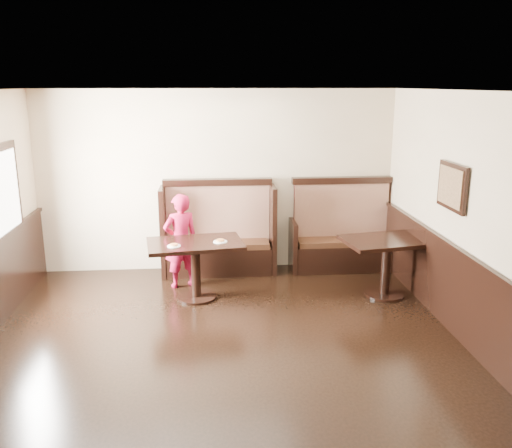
{
  "coord_description": "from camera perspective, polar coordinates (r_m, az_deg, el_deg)",
  "views": [
    {
      "loc": [
        -0.12,
        -4.82,
        2.87
      ],
      "look_at": [
        0.5,
        2.35,
        1.0
      ],
      "focal_mm": 38.0,
      "sensor_mm": 36.0,
      "label": 1
    }
  ],
  "objects": [
    {
      "name": "table_main",
      "position": [
        7.38,
        -6.4,
        -3.29
      ],
      "size": [
        1.36,
        0.96,
        0.81
      ],
      "rotation": [
        0.0,
        0.0,
        0.14
      ],
      "color": "black",
      "rests_on": "ground"
    },
    {
      "name": "pizza_plate_right",
      "position": [
        7.29,
        -3.78,
        -1.8
      ],
      "size": [
        0.19,
        0.19,
        0.03
      ],
      "color": "white",
      "rests_on": "table_main"
    },
    {
      "name": "booth_main",
      "position": [
        8.45,
        -3.95,
        -1.57
      ],
      "size": [
        1.75,
        0.72,
        1.45
      ],
      "color": "black",
      "rests_on": "ground"
    },
    {
      "name": "booth_neighbor",
      "position": [
        8.71,
        9.0,
        -1.55
      ],
      "size": [
        1.65,
        0.72,
        1.45
      ],
      "color": "black",
      "rests_on": "ground"
    },
    {
      "name": "table_neighbor",
      "position": [
        7.65,
        13.59,
        -3.02
      ],
      "size": [
        1.29,
        0.96,
        0.82
      ],
      "rotation": [
        0.0,
        0.0,
        0.18
      ],
      "color": "black",
      "rests_on": "ground"
    },
    {
      "name": "pizza_plate_left",
      "position": [
        7.16,
        -8.63,
        -2.24
      ],
      "size": [
        0.18,
        0.18,
        0.03
      ],
      "color": "white",
      "rests_on": "table_main"
    },
    {
      "name": "ground",
      "position": [
        5.61,
        -3.16,
        -16.24
      ],
      "size": [
        7.0,
        7.0,
        0.0
      ],
      "primitive_type": "plane",
      "color": "black",
      "rests_on": "ground"
    },
    {
      "name": "room_shell",
      "position": [
        5.56,
        -6.47,
        -8.86
      ],
      "size": [
        7.0,
        7.0,
        7.0
      ],
      "color": "beige",
      "rests_on": "ground"
    },
    {
      "name": "child",
      "position": [
        7.82,
        -7.92,
        -1.77
      ],
      "size": [
        0.59,
        0.49,
        1.37
      ],
      "primitive_type": "imported",
      "rotation": [
        0.0,
        0.0,
        3.51
      ],
      "color": "#AC1239",
      "rests_on": "ground"
    }
  ]
}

